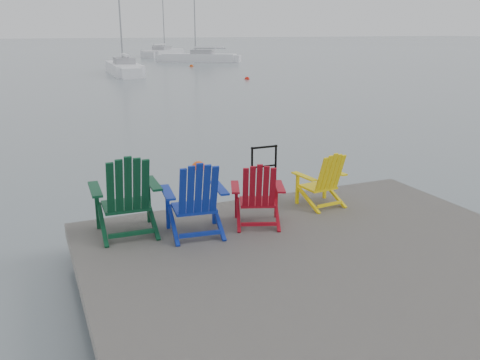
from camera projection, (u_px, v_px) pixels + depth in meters
name	position (u px, v px, depth m)	size (l,w,h in m)	color
ground	(327.00, 291.00, 6.58)	(400.00, 400.00, 0.00)	slate
dock	(329.00, 267.00, 6.48)	(6.00, 5.00, 1.40)	#292725
handrail	(264.00, 167.00, 8.53)	(0.48, 0.04, 0.90)	black
chair_green	(126.00, 195.00, 6.95)	(0.96, 0.89, 1.17)	#0B3D22
chair_blue	(196.00, 198.00, 6.95)	(0.93, 0.87, 1.08)	#0E2799
chair_red	(258.00, 193.00, 7.33)	(0.92, 0.88, 0.96)	maroon
chair_yellow	(323.00, 179.00, 8.14)	(0.78, 0.73, 0.91)	yellow
sailboat_near	(124.00, 69.00, 38.38)	(2.39, 7.69, 10.59)	white
sailboat_mid	(163.00, 53.00, 63.91)	(7.05, 8.37, 12.03)	silver
sailboat_far	(199.00, 58.00, 53.03)	(7.45, 5.89, 10.64)	white
buoy_a	(199.00, 168.00, 12.39)	(0.36, 0.36, 0.36)	#F6510E
buoy_c	(247.00, 79.00, 34.38)	(0.35, 0.35, 0.35)	red
buoy_d	(191.00, 67.00, 45.98)	(0.37, 0.37, 0.37)	#BA3B0A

